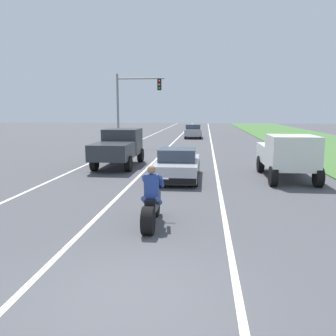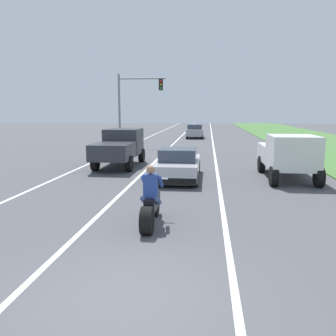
# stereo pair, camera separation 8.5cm
# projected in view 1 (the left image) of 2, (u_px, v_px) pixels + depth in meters

# --- Properties ---
(ground_plane) EXTENTS (160.00, 160.00, 0.00)m
(ground_plane) POSITION_uv_depth(u_px,v_px,m) (127.00, 298.00, 5.72)
(ground_plane) COLOR #4C4C51
(lane_stripe_left_solid) EXTENTS (0.14, 120.00, 0.01)m
(lane_stripe_left_solid) POSITION_uv_depth(u_px,v_px,m) (114.00, 152.00, 25.91)
(lane_stripe_left_solid) COLOR white
(lane_stripe_left_solid) RESTS_ON ground
(lane_stripe_right_solid) EXTENTS (0.14, 120.00, 0.01)m
(lane_stripe_right_solid) POSITION_uv_depth(u_px,v_px,m) (213.00, 153.00, 25.16)
(lane_stripe_right_solid) COLOR white
(lane_stripe_right_solid) RESTS_ON ground
(lane_stripe_centre_dashed) EXTENTS (0.14, 120.00, 0.01)m
(lane_stripe_centre_dashed) POSITION_uv_depth(u_px,v_px,m) (163.00, 152.00, 25.54)
(lane_stripe_centre_dashed) COLOR white
(lane_stripe_centre_dashed) RESTS_ON ground
(motorcycle_with_rider) EXTENTS (0.70, 2.21, 1.62)m
(motorcycle_with_rider) POSITION_uv_depth(u_px,v_px,m) (152.00, 204.00, 9.15)
(motorcycle_with_rider) COLOR black
(motorcycle_with_rider) RESTS_ON ground
(sports_car_silver) EXTENTS (1.84, 4.30, 1.37)m
(sports_car_silver) POSITION_uv_depth(u_px,v_px,m) (178.00, 165.00, 15.57)
(sports_car_silver) COLOR #B7B7BC
(sports_car_silver) RESTS_ON ground
(pickup_truck_left_lane_dark_grey) EXTENTS (2.02, 4.80, 1.98)m
(pickup_truck_left_lane_dark_grey) POSITION_uv_depth(u_px,v_px,m) (119.00, 146.00, 19.07)
(pickup_truck_left_lane_dark_grey) COLOR #2D3035
(pickup_truck_left_lane_dark_grey) RESTS_ON ground
(pickup_truck_right_shoulder_white) EXTENTS (2.02, 4.80, 1.98)m
(pickup_truck_right_shoulder_white) POSITION_uv_depth(u_px,v_px,m) (287.00, 154.00, 15.62)
(pickup_truck_right_shoulder_white) COLOR silver
(pickup_truck_right_shoulder_white) RESTS_ON ground
(traffic_light_mast_near) EXTENTS (4.01, 0.34, 6.00)m
(traffic_light_mast_near) POSITION_uv_depth(u_px,v_px,m) (132.00, 99.00, 29.38)
(traffic_light_mast_near) COLOR gray
(traffic_light_mast_near) RESTS_ON ground
(distant_car_far_ahead) EXTENTS (1.80, 4.00, 1.50)m
(distant_car_far_ahead) POSITION_uv_depth(u_px,v_px,m) (193.00, 131.00, 38.89)
(distant_car_far_ahead) COLOR #99999E
(distant_car_far_ahead) RESTS_ON ground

